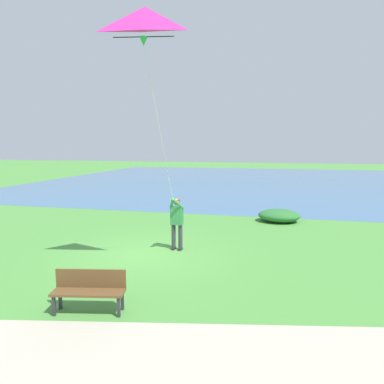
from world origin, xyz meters
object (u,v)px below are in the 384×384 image
object	(u,v)px
flying_kite	(145,28)
park_bench_near_walkway	(89,288)
person_kite_flyer	(177,219)
lakeside_shrub	(279,216)

from	to	relation	value
flying_kite	park_bench_near_walkway	world-z (taller)	flying_kite
person_kite_flyer	park_bench_near_walkway	xyz separation A→B (m)	(4.65, -0.59, -0.54)
lakeside_shrub	person_kite_flyer	bearing A→B (deg)	-32.57
flying_kite	park_bench_near_walkway	xyz separation A→B (m)	(2.41, -0.43, -5.89)
lakeside_shrub	park_bench_near_walkway	bearing A→B (deg)	-21.75
person_kite_flyer	flying_kite	xyz separation A→B (m)	(2.24, -0.16, 5.35)
person_kite_flyer	lakeside_shrub	distance (m)	6.31
person_kite_flyer	flying_kite	bearing A→B (deg)	-4.01
flying_kite	lakeside_shrub	world-z (taller)	flying_kite
flying_kite	park_bench_near_walkway	bearing A→B (deg)	-10.17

